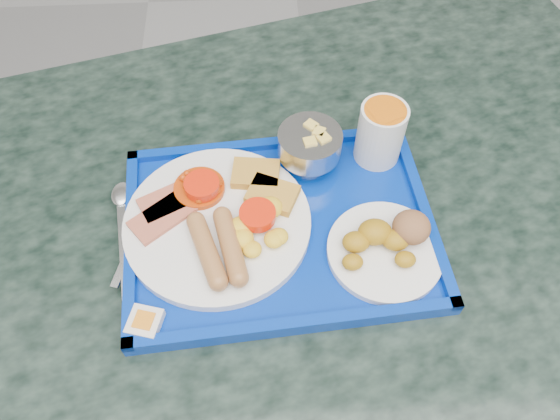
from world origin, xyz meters
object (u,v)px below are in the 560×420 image
bread_plate (388,244)px  juice_cup (381,132)px  table (292,280)px  fruit_bowl (310,144)px  tray (280,228)px  main_plate (223,220)px

bread_plate → juice_cup: bearing=85.9°
table → fruit_bowl: (0.03, 0.08, 0.27)m
tray → fruit_bowl: (0.05, 0.11, 0.05)m
table → main_plate: 0.26m
table → juice_cup: (0.13, 0.10, 0.28)m
tray → main_plate: 0.08m
tray → fruit_bowl: 0.13m
juice_cup → tray: bearing=-141.7°
table → bread_plate: bearing=-32.0°
tray → bread_plate: bread_plate is taller
table → tray: 0.22m
tray → juice_cup: (0.16, 0.12, 0.06)m
main_plate → fruit_bowl: bearing=39.3°
tray → bread_plate: 0.15m
bread_plate → fruit_bowl: size_ratio=1.67×
fruit_bowl → juice_cup: (0.11, 0.01, 0.01)m
fruit_bowl → table: bearing=-107.7°
table → juice_cup: 0.32m
bread_plate → juice_cup: 0.17m
table → main_plate: main_plate is taller
fruit_bowl → juice_cup: size_ratio=0.98×
tray → main_plate: size_ratio=1.72×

